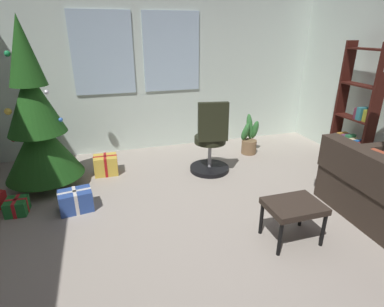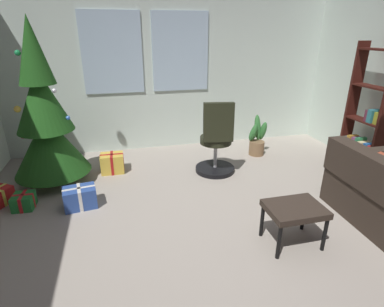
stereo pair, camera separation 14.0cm
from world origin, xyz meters
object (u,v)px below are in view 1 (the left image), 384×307
bookshelf (355,116)px  gift_box_blue (76,201)px  gift_box_gold (106,165)px  office_chair (211,145)px  footstool (294,208)px  holiday_tree (37,123)px  potted_plant (249,138)px  gift_box_green (17,206)px

bookshelf → gift_box_blue: bearing=-177.7°
gift_box_gold → bookshelf: bookshelf is taller
gift_box_gold → office_chair: office_chair is taller
footstool → gift_box_gold: (-1.65, 2.03, -0.21)m
holiday_tree → office_chair: holiday_tree is taller
gift_box_gold → gift_box_blue: bearing=-112.3°
holiday_tree → potted_plant: holiday_tree is taller
holiday_tree → potted_plant: size_ratio=3.94×
holiday_tree → gift_box_gold: (0.74, 0.16, -0.71)m
potted_plant → bookshelf: bearing=-36.5°
gift_box_gold → potted_plant: bearing=3.7°
holiday_tree → gift_box_gold: size_ratio=7.85×
footstool → office_chair: office_chair is taller
office_chair → bookshelf: bookshelf is taller
footstool → bookshelf: bookshelf is taller
office_chair → bookshelf: (2.06, -0.35, 0.35)m
footstool → holiday_tree: (-2.39, 1.87, 0.50)m
gift_box_gold → potted_plant: (2.29, 0.15, 0.12)m
footstool → gift_box_gold: bearing=129.0°
office_chair → gift_box_green: bearing=-171.1°
footstool → bookshelf: bearing=35.4°
holiday_tree → gift_box_green: 1.00m
gift_box_green → potted_plant: size_ratio=0.38×
gift_box_gold → bookshelf: 3.61m
gift_box_green → bookshelf: bearing=0.3°
gift_box_blue → bookshelf: 3.90m
gift_box_green → gift_box_gold: size_ratio=0.76×
office_chair → potted_plant: office_chair is taller
gift_box_blue → potted_plant: 2.85m
holiday_tree → bookshelf: (4.22, -0.57, -0.08)m
holiday_tree → potted_plant: 3.10m
office_chair → bookshelf: bearing=-9.6°
holiday_tree → gift_box_blue: (0.38, -0.72, -0.73)m
gift_box_green → bookshelf: (4.46, 0.03, 0.68)m
gift_box_blue → bookshelf: bearing=2.3°
holiday_tree → gift_box_blue: size_ratio=6.64×
holiday_tree → gift_box_gold: 1.04m
gift_box_blue → bookshelf: bookshelf is taller
holiday_tree → office_chair: (2.16, -0.22, -0.44)m
office_chair → gift_box_blue: bearing=-164.3°
gift_box_gold → bookshelf: bearing=-11.9°
gift_box_green → bookshelf: bookshelf is taller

